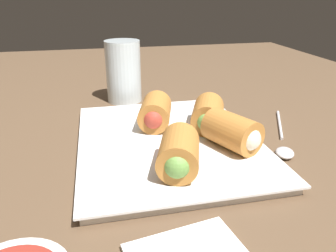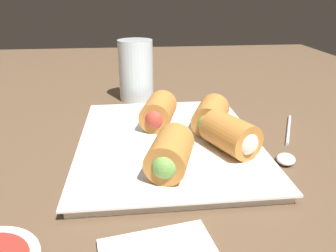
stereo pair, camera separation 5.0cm
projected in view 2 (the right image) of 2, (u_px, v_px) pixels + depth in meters
The scene contains 8 objects.
table_surface at pixel (150, 148), 51.94cm from camera, with size 180.00×140.00×2.00cm.
serving_plate at pixel (168, 142), 49.98cm from camera, with size 32.86×26.50×1.50cm.
roll_front_left at pixel (158, 112), 52.94cm from camera, with size 8.87×6.79×4.94cm.
roll_front_right at pixel (232, 135), 44.65cm from camera, with size 8.96×7.67×4.94cm.
roll_back_left at pixel (170, 154), 39.57cm from camera, with size 8.88×7.02×4.94cm.
roll_back_right at pixel (211, 116), 51.20cm from camera, with size 8.89×7.42×4.94cm.
spoon at pixel (287, 151), 47.91cm from camera, with size 18.55×10.40×1.17cm.
drinking_glass at pixel (136, 71), 69.27cm from camera, with size 7.26×7.26×12.71cm.
Camera 2 is at (-46.46, 2.08, 24.58)cm, focal length 35.00 mm.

